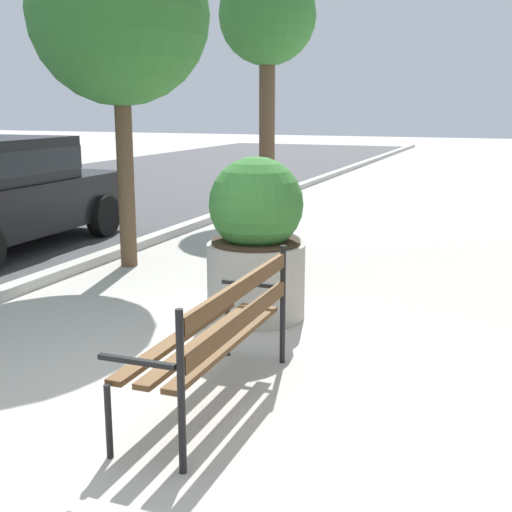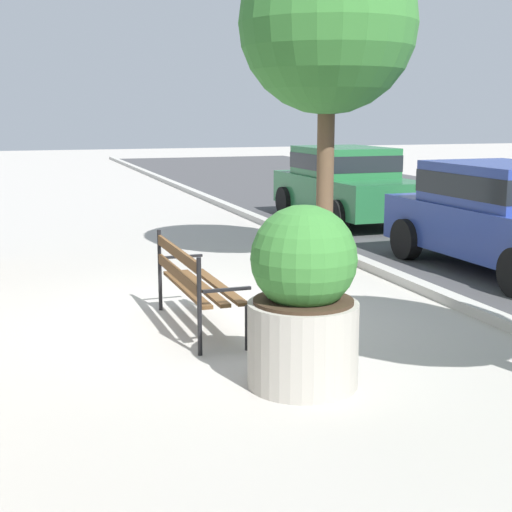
# 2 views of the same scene
# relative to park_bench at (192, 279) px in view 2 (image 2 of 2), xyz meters

# --- Properties ---
(ground_plane) EXTENTS (80.00, 80.00, 0.00)m
(ground_plane) POSITION_rel_park_bench_xyz_m (-0.24, 0.30, -0.54)
(ground_plane) COLOR #ADA8A0
(curb_stone) EXTENTS (60.00, 0.20, 0.12)m
(curb_stone) POSITION_rel_park_bench_xyz_m (-0.24, 3.20, -0.48)
(curb_stone) COLOR #B2AFA8
(curb_stone) RESTS_ON ground
(park_bench) EXTENTS (1.81, 0.56, 0.95)m
(park_bench) POSITION_rel_park_bench_xyz_m (0.00, 0.00, 0.00)
(park_bench) COLOR brown
(park_bench) RESTS_ON ground
(concrete_planter) EXTENTS (0.94, 0.94, 1.54)m
(concrete_planter) POSITION_rel_park_bench_xyz_m (1.92, 0.48, 0.20)
(concrete_planter) COLOR #A8A399
(concrete_planter) RESTS_ON ground
(street_tree_near_bench) EXTENTS (2.53, 2.53, 4.76)m
(street_tree_near_bench) POSITION_rel_park_bench_xyz_m (-2.54, 2.62, 2.93)
(street_tree_near_bench) COLOR brown
(street_tree_near_bench) RESTS_ON ground
(parked_car_green) EXTENTS (4.15, 2.01, 1.56)m
(parked_car_green) POSITION_rel_park_bench_xyz_m (-6.86, 4.99, 0.30)
(parked_car_green) COLOR #236638
(parked_car_green) RESTS_ON ground
(parked_car_blue) EXTENTS (4.15, 2.01, 1.56)m
(parked_car_blue) POSITION_rel_park_bench_xyz_m (-1.46, 4.99, 0.30)
(parked_car_blue) COLOR navy
(parked_car_blue) RESTS_ON ground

